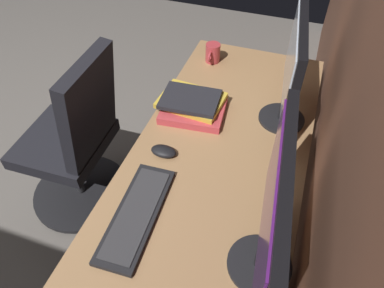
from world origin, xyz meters
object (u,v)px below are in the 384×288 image
at_px(mouse_spare, 164,151).
at_px(office_chair, 77,146).
at_px(keyboard_main, 137,214).
at_px(monitor_primary, 272,217).
at_px(monitor_secondary, 292,70).
at_px(coffee_mug, 213,53).
at_px(book_stack_near, 192,105).

distance_m(mouse_spare, office_chair, 0.64).
relative_size(keyboard_main, mouse_spare, 4.10).
bearing_deg(monitor_primary, monitor_secondary, -176.38).
bearing_deg(mouse_spare, monitor_secondary, 131.49).
height_order(keyboard_main, coffee_mug, coffee_mug).
bearing_deg(monitor_secondary, keyboard_main, -30.47).
height_order(keyboard_main, office_chair, office_chair).
distance_m(book_stack_near, office_chair, 0.67).
distance_m(monitor_secondary, keyboard_main, 0.80).
distance_m(monitor_primary, mouse_spare, 0.62).
distance_m(monitor_secondary, office_chair, 1.12).
distance_m(monitor_secondary, coffee_mug, 0.58).
bearing_deg(monitor_primary, mouse_spare, -126.62).
xyz_separation_m(mouse_spare, coffee_mug, (-0.71, -0.01, 0.03)).
height_order(monitor_secondary, office_chair, monitor_secondary).
bearing_deg(office_chair, book_stack_near, 105.20).
relative_size(monitor_primary, coffee_mug, 4.84).
bearing_deg(office_chair, mouse_spare, 76.80).
bearing_deg(keyboard_main, office_chair, -126.62).
height_order(coffee_mug, office_chair, office_chair).
bearing_deg(book_stack_near, monitor_primary, 34.75).
bearing_deg(keyboard_main, monitor_secondary, 149.53).
height_order(keyboard_main, mouse_spare, mouse_spare).
bearing_deg(coffee_mug, monitor_primary, 23.93).
relative_size(monitor_primary, mouse_spare, 5.41).
height_order(book_stack_near, coffee_mug, coffee_mug).
xyz_separation_m(monitor_primary, office_chair, (-0.47, -1.01, -0.54)).
relative_size(monitor_secondary, book_stack_near, 1.59).
distance_m(keyboard_main, coffee_mug, 1.00).
bearing_deg(monitor_secondary, mouse_spare, -48.51).
bearing_deg(mouse_spare, book_stack_near, 175.77).
bearing_deg(office_chair, keyboard_main, 53.38).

